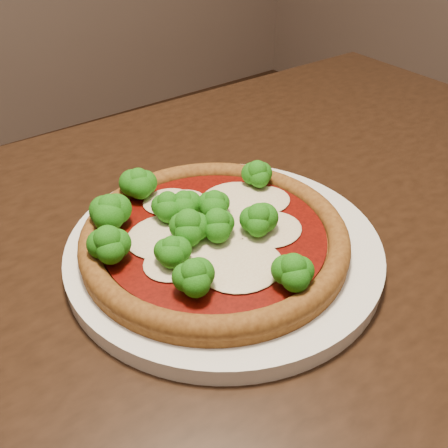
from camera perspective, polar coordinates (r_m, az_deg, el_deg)
dining_table at (r=0.58m, az=-3.31°, el=-12.21°), size 1.32×0.79×0.75m
plate at (r=0.51m, az=0.00°, el=-2.78°), size 0.32×0.32×0.02m
pizza at (r=0.49m, az=-1.70°, el=-0.94°), size 0.27×0.27×0.06m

